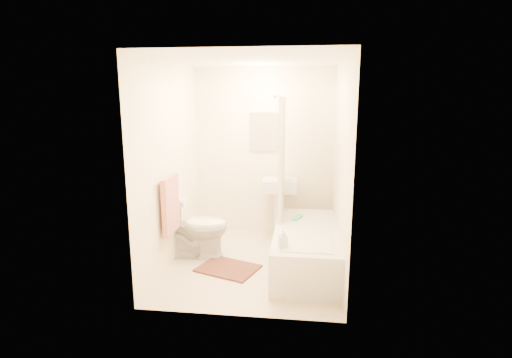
# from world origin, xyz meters

# --- Properties ---
(floor) EXTENTS (2.40, 2.40, 0.00)m
(floor) POSITION_xyz_m (0.00, 0.00, 0.00)
(floor) COLOR beige
(floor) RESTS_ON ground
(ceiling) EXTENTS (2.40, 2.40, 0.00)m
(ceiling) POSITION_xyz_m (0.00, 0.00, 2.40)
(ceiling) COLOR white
(ceiling) RESTS_ON ground
(wall_back) EXTENTS (2.00, 0.02, 2.40)m
(wall_back) POSITION_xyz_m (0.00, 1.20, 1.20)
(wall_back) COLOR beige
(wall_back) RESTS_ON ground
(wall_left) EXTENTS (0.02, 2.40, 2.40)m
(wall_left) POSITION_xyz_m (-1.00, 0.00, 1.20)
(wall_left) COLOR beige
(wall_left) RESTS_ON ground
(wall_right) EXTENTS (0.02, 2.40, 2.40)m
(wall_right) POSITION_xyz_m (1.00, 0.00, 1.20)
(wall_right) COLOR beige
(wall_right) RESTS_ON ground
(mirror) EXTENTS (0.40, 0.03, 0.55)m
(mirror) POSITION_xyz_m (0.00, 1.18, 1.50)
(mirror) COLOR white
(mirror) RESTS_ON wall_back
(curtain_rod) EXTENTS (0.03, 1.70, 0.03)m
(curtain_rod) POSITION_xyz_m (0.30, 0.10, 2.00)
(curtain_rod) COLOR silver
(curtain_rod) RESTS_ON wall_back
(shower_curtain) EXTENTS (0.04, 0.80, 1.55)m
(shower_curtain) POSITION_xyz_m (0.30, 0.50, 1.22)
(shower_curtain) COLOR silver
(shower_curtain) RESTS_ON curtain_rod
(towel_bar) EXTENTS (0.02, 0.60, 0.02)m
(towel_bar) POSITION_xyz_m (-0.96, -0.25, 1.10)
(towel_bar) COLOR silver
(towel_bar) RESTS_ON wall_left
(towel) EXTENTS (0.06, 0.45, 0.66)m
(towel) POSITION_xyz_m (-0.93, -0.25, 0.78)
(towel) COLOR #CC7266
(towel) RESTS_ON towel_bar
(toilet_paper) EXTENTS (0.11, 0.12, 0.12)m
(toilet_paper) POSITION_xyz_m (-0.93, 0.12, 0.70)
(toilet_paper) COLOR white
(toilet_paper) RESTS_ON wall_left
(toilet) EXTENTS (0.83, 0.51, 0.79)m
(toilet) POSITION_xyz_m (-0.75, 0.14, 0.39)
(toilet) COLOR silver
(toilet) RESTS_ON floor
(sink) EXTENTS (0.48, 0.39, 0.94)m
(sink) POSITION_xyz_m (0.25, 0.95, 0.47)
(sink) COLOR silver
(sink) RESTS_ON floor
(bathtub) EXTENTS (0.74, 1.69, 0.47)m
(bathtub) POSITION_xyz_m (0.63, -0.03, 0.24)
(bathtub) COLOR silver
(bathtub) RESTS_ON floor
(bath_mat) EXTENTS (0.80, 0.70, 0.02)m
(bath_mat) POSITION_xyz_m (-0.28, -0.21, 0.01)
(bath_mat) COLOR #522C1E
(bath_mat) RESTS_ON floor
(soap_bottle) EXTENTS (0.11, 0.11, 0.20)m
(soap_bottle) POSITION_xyz_m (0.39, -0.65, 0.57)
(soap_bottle) COLOR white
(soap_bottle) RESTS_ON bathtub
(scrub_brush) EXTENTS (0.14, 0.23, 0.04)m
(scrub_brush) POSITION_xyz_m (0.52, 0.32, 0.49)
(scrub_brush) COLOR #43C182
(scrub_brush) RESTS_ON bathtub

